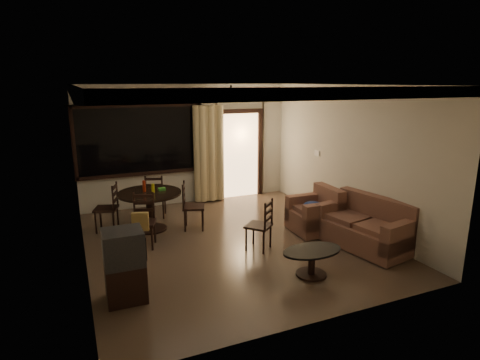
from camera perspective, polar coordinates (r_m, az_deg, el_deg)
name	(u,v)px	position (r m, az deg, el deg)	size (l,w,h in m)	color
ground	(232,242)	(7.43, -1.17, -8.76)	(5.50, 5.50, 0.00)	#7F6651
room_shell	(226,130)	(8.78, -2.00, 7.14)	(5.50, 6.70, 5.50)	beige
dining_table	(150,200)	(8.01, -12.70, -2.81)	(1.23, 1.23, 0.99)	black
dining_chair_west	(107,217)	(8.28, -18.34, -4.99)	(0.54, 0.54, 0.95)	black
dining_chair_east	(193,215)	(8.02, -6.65, -4.96)	(0.54, 0.54, 0.95)	black
dining_chair_south	(143,231)	(7.31, -13.58, -7.00)	(0.54, 0.57, 0.95)	black
dining_chair_north	(156,204)	(8.85, -11.84, -3.36)	(0.54, 0.54, 0.95)	black
tv_cabinet	(125,266)	(5.61, -16.06, -11.61)	(0.53, 0.47, 0.99)	black
sofa	(367,228)	(7.46, 17.55, -6.52)	(1.15, 1.74, 0.86)	#482A21
armchair	(317,214)	(7.95, 10.83, -4.77)	(0.86, 0.86, 0.85)	#482A21
coffee_table	(312,258)	(6.22, 10.18, -10.90)	(0.95, 0.57, 0.41)	black
side_chair	(259,235)	(7.03, 2.74, -7.76)	(0.57, 0.57, 0.91)	black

